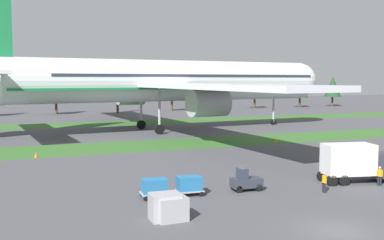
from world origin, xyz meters
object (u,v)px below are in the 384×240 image
(catering_truck, at_px, (357,161))
(taxiway_marker_0, at_px, (276,140))
(ground_crew_marshaller, at_px, (380,175))
(taxiway_marker_1, at_px, (36,155))
(baggage_tug, at_px, (246,181))
(cargo_dolly_second, at_px, (154,187))
(ground_crew_loader, at_px, (324,182))
(airliner, at_px, (162,81))
(cargo_dolly_lead, at_px, (189,184))
(uld_container_1, at_px, (165,207))
(uld_container_0, at_px, (171,208))

(catering_truck, height_order, taxiway_marker_0, catering_truck)
(ground_crew_marshaller, distance_m, taxiway_marker_1, 38.56)
(baggage_tug, height_order, cargo_dolly_second, baggage_tug)
(cargo_dolly_second, xyz_separation_m, ground_crew_loader, (13.69, -3.49, 0.03))
(airliner, height_order, cargo_dolly_lead, airliner)
(ground_crew_marshaller, relative_size, taxiway_marker_1, 2.92)
(catering_truck, relative_size, uld_container_1, 3.64)
(ground_crew_marshaller, distance_m, ground_crew_loader, 6.20)
(baggage_tug, relative_size, taxiway_marker_0, 4.30)
(uld_container_0, xyz_separation_m, uld_container_1, (-0.35, 0.27, 0.09))
(airliner, relative_size, baggage_tug, 32.72)
(uld_container_0, bearing_deg, ground_crew_marshaller, 7.39)
(airliner, xyz_separation_m, cargo_dolly_second, (-14.88, -45.03, -8.35))
(ground_crew_loader, distance_m, uld_container_1, 14.76)
(catering_truck, distance_m, uld_container_0, 20.03)
(baggage_tug, bearing_deg, ground_crew_loader, 65.78)
(airliner, bearing_deg, uld_container_1, -22.81)
(taxiway_marker_1, bearing_deg, airliner, 43.35)
(catering_truck, xyz_separation_m, uld_container_0, (-19.50, -4.43, -1.15))
(baggage_tug, xyz_separation_m, cargo_dolly_lead, (-5.02, 0.30, 0.10))
(uld_container_0, bearing_deg, uld_container_1, 142.66)
(uld_container_0, bearing_deg, taxiway_marker_1, 104.43)
(airliner, bearing_deg, ground_crew_loader, -6.88)
(baggage_tug, relative_size, ground_crew_marshaller, 1.54)
(catering_truck, bearing_deg, airliner, -162.71)
(cargo_dolly_lead, xyz_separation_m, uld_container_0, (-3.46, -5.68, -0.12))
(ground_crew_loader, relative_size, taxiway_marker_1, 2.92)
(uld_container_1, distance_m, taxiway_marker_0, 40.51)
(ground_crew_marshaller, xyz_separation_m, taxiway_marker_0, (6.46, 27.58, -0.64))
(taxiway_marker_0, bearing_deg, uld_container_0, -131.67)
(baggage_tug, bearing_deg, cargo_dolly_lead, -90.00)
(cargo_dolly_lead, relative_size, uld_container_0, 1.14)
(catering_truck, bearing_deg, cargo_dolly_lead, -82.16)
(uld_container_0, relative_size, taxiway_marker_0, 3.22)
(catering_truck, relative_size, ground_crew_marshaller, 4.19)
(baggage_tug, xyz_separation_m, cargo_dolly_second, (-7.91, 0.47, 0.10))
(ground_crew_loader, bearing_deg, catering_truck, -69.21)
(ground_crew_marshaller, bearing_deg, cargo_dolly_second, -114.20)
(uld_container_1, xyz_separation_m, taxiway_marker_1, (-7.16, 28.93, -0.60))
(airliner, relative_size, cargo_dolly_second, 38.27)
(baggage_tug, height_order, uld_container_0, baggage_tug)
(uld_container_0, bearing_deg, ground_crew_loader, 9.40)
(ground_crew_marshaller, xyz_separation_m, taxiway_marker_1, (-27.96, 26.55, -0.65))
(cargo_dolly_lead, xyz_separation_m, uld_container_1, (-3.81, -5.41, -0.02))
(airliner, height_order, taxiway_marker_0, airliner)
(catering_truck, distance_m, taxiway_marker_0, 26.90)
(cargo_dolly_second, relative_size, catering_truck, 0.31)
(catering_truck, xyz_separation_m, ground_crew_marshaller, (0.95, -1.77, -1.01))
(ground_crew_marshaller, bearing_deg, baggage_tug, -117.91)
(uld_container_0, bearing_deg, cargo_dolly_second, 84.50)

